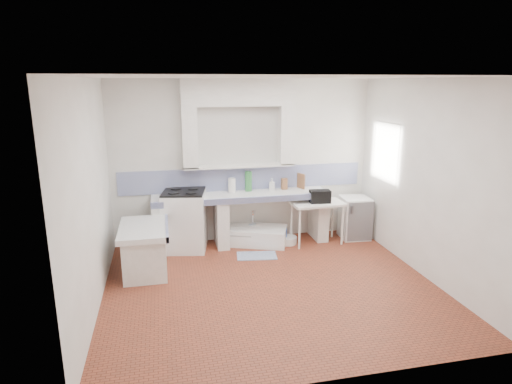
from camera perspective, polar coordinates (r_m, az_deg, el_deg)
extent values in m
plane|color=brown|center=(6.13, 2.05, -12.32)|extent=(4.50, 4.50, 0.00)
plane|color=white|center=(5.48, 2.32, 14.86)|extent=(4.50, 4.50, 0.00)
plane|color=white|center=(7.55, -1.63, 4.04)|extent=(4.50, 0.00, 4.50)
plane|color=white|center=(3.82, 9.73, -6.53)|extent=(4.50, 0.00, 4.50)
plane|color=white|center=(5.54, -20.99, -0.73)|extent=(0.00, 4.50, 4.50)
plane|color=white|center=(6.57, 21.56, 1.47)|extent=(0.00, 4.50, 4.50)
cube|color=white|center=(7.29, -2.30, 12.96)|extent=(1.90, 0.25, 0.45)
cube|color=#381F11|center=(7.62, 17.84, 4.98)|extent=(0.35, 0.86, 1.06)
cube|color=white|center=(7.50, 17.10, 7.83)|extent=(0.01, 0.84, 0.24)
cube|color=white|center=(7.36, -1.93, -0.53)|extent=(3.00, 0.60, 0.08)
cube|color=navy|center=(7.10, -1.51, -1.10)|extent=(3.00, 0.04, 0.10)
cube|color=white|center=(7.38, -12.68, -4.50)|extent=(0.20, 0.55, 0.82)
cube|color=white|center=(7.44, -4.55, -4.03)|extent=(0.20, 0.55, 0.82)
cube|color=white|center=(7.85, 8.21, -3.14)|extent=(0.20, 0.55, 0.82)
cube|color=white|center=(6.55, -14.54, -4.73)|extent=(0.70, 1.10, 0.08)
cube|color=white|center=(6.67, -14.35, -7.58)|extent=(0.60, 1.00, 0.62)
cube|color=navy|center=(6.54, -11.65, -4.58)|extent=(0.04, 1.10, 0.10)
cube|color=navy|center=(7.60, -1.59, 1.80)|extent=(4.27, 0.03, 0.40)
cube|color=white|center=(7.34, -9.35, -3.79)|extent=(0.80, 0.78, 0.98)
cube|color=white|center=(7.61, -0.10, -5.81)|extent=(1.21, 0.93, 0.26)
cube|color=white|center=(7.62, 8.00, -4.02)|extent=(0.91, 0.53, 0.04)
cube|color=white|center=(8.00, 12.85, -3.31)|extent=(0.52, 0.52, 0.75)
cylinder|color=#C83B07|center=(7.53, -2.08, -5.93)|extent=(0.38, 0.38, 0.28)
cylinder|color=orange|center=(7.50, 0.99, -6.15)|extent=(0.31, 0.31, 0.25)
cylinder|color=blue|center=(7.62, 2.99, -5.76)|extent=(0.31, 0.31, 0.27)
cylinder|color=white|center=(7.63, 4.18, -6.33)|extent=(0.35, 0.35, 0.12)
cylinder|color=silver|center=(7.73, -0.68, -5.31)|extent=(0.09, 0.09, 0.30)
cylinder|color=silver|center=(7.76, -0.29, -5.22)|extent=(0.10, 0.10, 0.30)
cube|color=black|center=(7.47, 8.41, -0.58)|extent=(0.36, 0.23, 0.22)
cylinder|color=#30753A|center=(7.49, -0.84, 1.40)|extent=(0.09, 0.09, 0.34)
cylinder|color=#30753A|center=(7.48, -1.15, 1.42)|extent=(0.09, 0.09, 0.35)
cube|color=brown|center=(7.65, 3.73, 1.08)|extent=(0.10, 0.09, 0.20)
cube|color=brown|center=(7.73, 5.93, 1.46)|extent=(0.09, 0.19, 0.27)
cylinder|color=white|center=(7.42, -3.20, 0.88)|extent=(0.14, 0.14, 0.25)
imported|color=white|center=(7.59, 2.09, 1.04)|extent=(0.11, 0.11, 0.21)
cube|color=navy|center=(7.10, 0.10, -8.38)|extent=(0.68, 0.45, 0.01)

